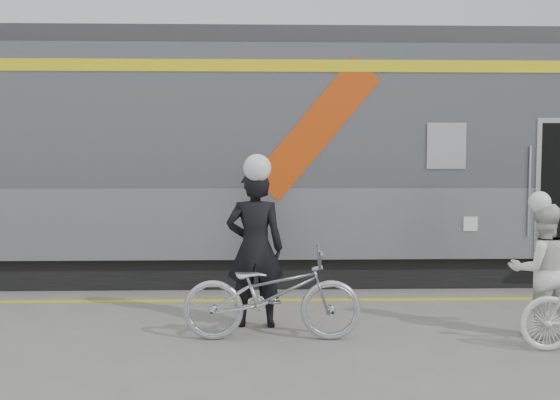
{
  "coord_description": "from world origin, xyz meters",
  "views": [
    {
      "loc": [
        -0.94,
        -6.32,
        2.05
      ],
      "look_at": [
        -0.74,
        1.6,
        1.5
      ],
      "focal_mm": 38.0,
      "sensor_mm": 36.0,
      "label": 1
    }
  ],
  "objects": [
    {
      "name": "helmet_man",
      "position": [
        -1.06,
        0.85,
        2.09
      ],
      "size": [
        0.33,
        0.33,
        0.33
      ],
      "primitive_type": "sphere",
      "color": "white",
      "rests_on": "man"
    },
    {
      "name": "ground",
      "position": [
        0.0,
        0.0,
        0.0
      ],
      "size": [
        90.0,
        90.0,
        0.0
      ],
      "primitive_type": "plane",
      "color": "slate",
      "rests_on": "ground"
    },
    {
      "name": "helmet_woman",
      "position": [
        2.24,
        0.33,
        1.66
      ],
      "size": [
        0.25,
        0.25,
        0.25
      ],
      "primitive_type": "sphere",
      "color": "white",
      "rests_on": "woman"
    },
    {
      "name": "woman",
      "position": [
        2.24,
        0.33,
        0.77
      ],
      "size": [
        0.76,
        0.6,
        1.54
      ],
      "primitive_type": "imported",
      "rotation": [
        0.0,
        0.0,
        3.13
      ],
      "color": "white",
      "rests_on": "ground"
    },
    {
      "name": "man",
      "position": [
        -1.06,
        0.85,
        0.96
      ],
      "size": [
        0.71,
        0.48,
        1.92
      ],
      "primitive_type": "imported",
      "rotation": [
        0.0,
        0.0,
        3.12
      ],
      "color": "black",
      "rests_on": "ground"
    },
    {
      "name": "safety_strip",
      "position": [
        0.0,
        2.15,
        0.0
      ],
      "size": [
        24.0,
        0.12,
        0.01
      ],
      "primitive_type": "cube",
      "color": "yellow",
      "rests_on": "ground"
    },
    {
      "name": "bicycle_left",
      "position": [
        -0.86,
        0.3,
        0.53
      ],
      "size": [
        2.03,
        0.75,
        1.06
      ],
      "primitive_type": "imported",
      "rotation": [
        0.0,
        0.0,
        1.55
      ],
      "color": "#B0B5B9",
      "rests_on": "ground"
    },
    {
      "name": "train",
      "position": [
        1.64,
        4.19,
        2.05
      ],
      "size": [
        24.0,
        3.17,
        4.1
      ],
      "color": "black",
      "rests_on": "ground"
    }
  ]
}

